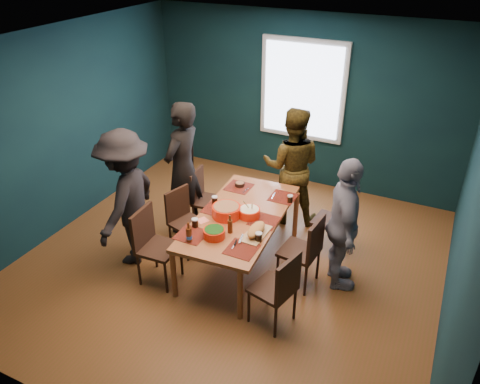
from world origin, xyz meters
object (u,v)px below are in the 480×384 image
object	(u,v)px
dining_table	(240,220)
chair_left_mid	(183,216)
chair_right_near	(280,286)
bowl_dumpling	(249,212)
chair_right_mid	(307,247)
person_back	(292,166)
chair_left_near	(151,240)
cutting_board	(256,231)
chair_right_far	(336,217)
person_near_left	(127,199)
bowl_salad	(226,211)
person_right	(344,226)
chair_left_far	(203,195)
bowl_herbs	(214,233)
person_far_left	(183,169)

from	to	relation	value
dining_table	chair_left_mid	world-z (taller)	chair_left_mid
chair_right_near	bowl_dumpling	xyz separation A→B (m)	(-0.71, 0.79, 0.25)
dining_table	chair_right_near	distance (m)	1.13
chair_right_mid	bowl_dumpling	distance (m)	0.79
dining_table	person_back	xyz separation A→B (m)	(0.19, 1.26, 0.19)
chair_left_near	person_back	world-z (taller)	person_back
cutting_board	chair_left_mid	bearing A→B (deg)	168.63
chair_right_far	chair_right_near	bearing A→B (deg)	-89.07
person_back	cutting_board	world-z (taller)	person_back
chair_left_mid	person_near_left	world-z (taller)	person_near_left
person_back	bowl_dumpling	size ratio (longest dim) A/B	6.52
person_back	chair_left_near	bearing A→B (deg)	47.98
chair_right_near	bowl_salad	distance (m)	1.20
person_right	cutting_board	world-z (taller)	person_right
chair_left_far	bowl_herbs	distance (m)	1.35
chair_right_mid	bowl_salad	xyz separation A→B (m)	(-1.00, -0.06, 0.26)
chair_right_mid	cutting_board	xyz separation A→B (m)	(-0.52, -0.26, 0.23)
chair_right_near	chair_left_far	bearing A→B (deg)	155.38
dining_table	chair_left_mid	xyz separation A→B (m)	(-0.81, -0.01, -0.15)
bowl_salad	bowl_dumpling	xyz separation A→B (m)	(0.25, 0.11, -0.02)
chair_left_far	cutting_board	distance (m)	1.46
chair_right_far	chair_right_mid	bearing A→B (deg)	-91.49
dining_table	person_near_left	world-z (taller)	person_near_left
chair_right_mid	bowl_salad	bearing A→B (deg)	-171.03
cutting_board	chair_right_mid	bearing A→B (deg)	28.63
dining_table	person_near_left	distance (m)	1.39
person_right	bowl_salad	world-z (taller)	person_right
chair_left_near	bowl_dumpling	xyz separation A→B (m)	(0.92, 0.72, 0.23)
chair_left_far	chair_right_mid	distance (m)	1.78
chair_left_mid	chair_left_near	bearing A→B (deg)	-73.41
chair_left_far	chair_right_far	bearing A→B (deg)	2.45
chair_right_far	bowl_dumpling	xyz separation A→B (m)	(-0.87, -0.77, 0.27)
chair_left_mid	bowl_herbs	distance (m)	0.96
chair_right_mid	bowl_dumpling	world-z (taller)	bowl_dumpling
bowl_herbs	chair_right_near	bearing A→B (deg)	-14.96
dining_table	chair_left_near	size ratio (longest dim) A/B	2.06
chair_right_far	bowl_salad	bearing A→B (deg)	-134.79
bowl_dumpling	bowl_salad	bearing A→B (deg)	-155.43
person_back	person_right	size ratio (longest dim) A/B	1.04
person_right	person_near_left	world-z (taller)	person_near_left
chair_left_mid	person_far_left	size ratio (longest dim) A/B	0.46
bowl_herbs	cutting_board	size ratio (longest dim) A/B	0.46
chair_left_far	chair_right_mid	xyz separation A→B (m)	(1.68, -0.59, 0.03)
chair_left_far	person_right	xyz separation A→B (m)	(2.03, -0.38, 0.31)
chair_right_mid	cutting_board	size ratio (longest dim) A/B	1.72
chair_left_mid	person_right	world-z (taller)	person_right
chair_left_far	chair_left_mid	size ratio (longest dim) A/B	1.02
dining_table	chair_right_mid	size ratio (longest dim) A/B	2.11
chair_left_mid	chair_left_near	world-z (taller)	chair_left_near
chair_left_mid	person_near_left	size ratio (longest dim) A/B	0.49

